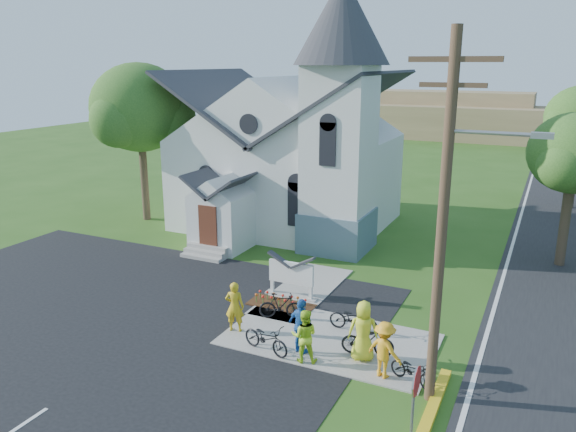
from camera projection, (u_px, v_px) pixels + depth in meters
The scene contains 21 objects.
ground at pixel (283, 337), 19.27m from camera, with size 120.00×120.00×0.00m, color #2C5217.
parking_lot at pixel (87, 321), 20.44m from camera, with size 20.00×16.00×0.02m, color black.
sidewalk at pixel (329, 339), 19.08m from camera, with size 7.00×4.00×0.05m, color gray.
church at pixel (293, 135), 31.02m from camera, with size 12.35×12.00×13.00m.
church_sign at pixel (291, 273), 22.28m from camera, with size 2.20×0.40×1.70m.
flower_bed at pixel (281, 305), 21.76m from camera, with size 2.60×1.10×0.07m, color #3C2210.
utility_pole at pixel (446, 213), 14.31m from camera, with size 3.45×0.28×10.00m.
stop_sign at pixel (415, 393), 12.89m from camera, with size 0.11×0.76×2.48m.
tree_lot_corner at pixel (139, 108), 32.04m from camera, with size 5.60×5.60×9.15m.
tree_road_near at pixel (574, 154), 24.81m from camera, with size 4.00×4.00×7.05m.
distant_hills at pixel (517, 123), 66.32m from camera, with size 61.00×10.00×5.60m.
cyclist_0 at pixel (235, 307), 19.43m from camera, with size 0.66×0.43×1.81m, color gold.
bike_0 at pixel (266, 338), 18.10m from camera, with size 0.63×1.81×0.95m, color black.
cyclist_1 at pixel (304, 336), 17.44m from camera, with size 0.84×0.65×1.72m, color #B9E62B.
bike_1 at pixel (281, 306), 20.49m from camera, with size 0.46×1.62×0.97m, color black.
cyclist_2 at pixel (302, 326), 17.94m from camera, with size 1.08×0.45×1.84m, color #235EAF.
bike_2 at pixel (354, 319), 19.50m from camera, with size 0.62×1.77×0.93m, color black.
cyclist_3 at pixel (384, 350), 16.57m from camera, with size 1.13×0.65×1.75m, color orange.
bike_3 at pixel (368, 341), 17.87m from camera, with size 0.48×1.69×1.01m, color black.
cyclist_4 at pixel (363, 331), 17.51m from camera, with size 0.95×0.62×1.95m, color yellow.
bike_4 at pixel (413, 371), 16.32m from camera, with size 0.54×1.55×0.81m, color black.
Camera 1 is at (7.68, -15.70, 9.13)m, focal length 35.00 mm.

